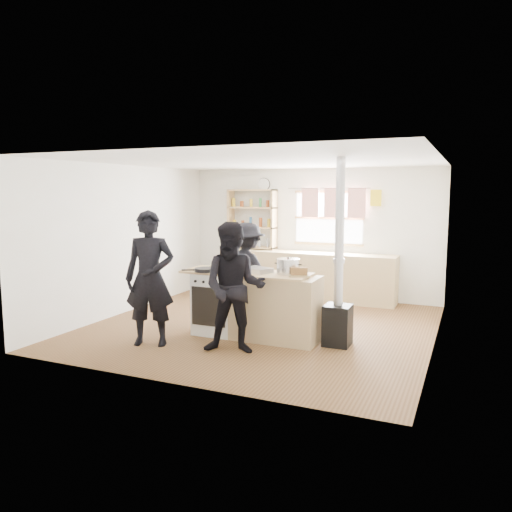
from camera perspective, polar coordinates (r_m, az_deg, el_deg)
name	(u,v)px	position (r m, az deg, el deg)	size (l,w,h in m)	color
ground	(261,327)	(7.73, 0.63, -8.08)	(5.00, 5.00, 0.01)	brown
back_counter	(306,275)	(9.67, 5.77, -2.22)	(3.40, 0.55, 0.90)	tan
shelving_unit	(252,219)	(10.09, -0.46, 4.29)	(1.00, 0.28, 1.20)	tan
thermos	(340,246)	(9.41, 9.60, 1.12)	(0.10, 0.10, 0.29)	silver
cooking_island	(256,305)	(7.07, -0.03, -5.61)	(1.97, 0.64, 0.93)	white
skillet_greens	(205,270)	(7.10, -5.82, -1.55)	(0.41, 0.41, 0.05)	black
roast_tray	(258,270)	(6.98, 0.18, -1.58)	(0.45, 0.40, 0.07)	silver
stockpot_stove	(237,264)	(7.32, -2.23, -0.88)	(0.20, 0.20, 0.17)	#BABABD
stockpot_counter	(288,266)	(6.86, 3.69, -1.18)	(0.32, 0.32, 0.24)	silver
bread_board	(299,273)	(6.69, 4.95, -1.90)	(0.33, 0.29, 0.12)	tan
flue_heater	(338,298)	(6.75, 9.36, -4.80)	(0.35, 0.35, 2.50)	black
person_near_left	(150,278)	(6.80, -12.03, -2.52)	(0.66, 0.43, 1.81)	black
person_near_right	(234,288)	(6.34, -2.50, -3.69)	(0.82, 0.64, 1.68)	black
person_far	(247,271)	(8.10, -1.02, -1.69)	(1.01, 0.58, 1.56)	black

